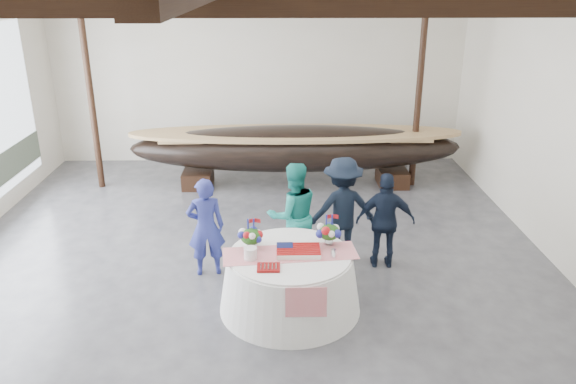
{
  "coord_description": "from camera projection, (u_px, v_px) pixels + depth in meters",
  "views": [
    {
      "loc": [
        0.46,
        -7.8,
        4.45
      ],
      "look_at": [
        0.62,
        0.51,
        1.23
      ],
      "focal_mm": 35.0,
      "sensor_mm": 36.0,
      "label": 1
    }
  ],
  "objects": [
    {
      "name": "wall_back",
      "position": [
        258.0,
        72.0,
        13.65
      ],
      "size": [
        10.0,
        0.02,
        4.5
      ],
      "primitive_type": "cube",
      "color": "silver",
      "rests_on": "ground"
    },
    {
      "name": "pavilion_structure",
      "position": [
        245.0,
        8.0,
        8.11
      ],
      "size": [
        9.8,
        11.76,
        4.5
      ],
      "color": "black",
      "rests_on": "ground"
    },
    {
      "name": "guest_man_left",
      "position": [
        342.0,
        209.0,
        9.16
      ],
      "size": [
        1.23,
        0.84,
        1.76
      ],
      "primitive_type": "imported",
      "rotation": [
        0.0,
        0.0,
        3.32
      ],
      "color": "black",
      "rests_on": "ground"
    },
    {
      "name": "longboat_display",
      "position": [
        296.0,
        148.0,
        12.4
      ],
      "size": [
        7.31,
        1.46,
        1.37
      ],
      "color": "black",
      "rests_on": "ground"
    },
    {
      "name": "banquet_table",
      "position": [
        290.0,
        281.0,
        7.9
      ],
      "size": [
        2.0,
        2.0,
        0.86
      ],
      "color": "white",
      "rests_on": "ground"
    },
    {
      "name": "guest_man_right",
      "position": [
        385.0,
        221.0,
        8.93
      ],
      "size": [
        0.96,
        0.46,
        1.59
      ],
      "primitive_type": "imported",
      "rotation": [
        0.0,
        0.0,
        3.07
      ],
      "color": "black",
      "rests_on": "ground"
    },
    {
      "name": "tabletop_items",
      "position": [
        287.0,
        240.0,
        7.82
      ],
      "size": [
        1.9,
        0.95,
        0.4
      ],
      "color": "red",
      "rests_on": "banquet_table"
    },
    {
      "name": "guest_woman_blue",
      "position": [
        206.0,
        227.0,
        8.69
      ],
      "size": [
        0.64,
        0.48,
        1.6
      ],
      "primitive_type": "imported",
      "rotation": [
        0.0,
        0.0,
        3.31
      ],
      "color": "navy",
      "rests_on": "ground"
    },
    {
      "name": "guest_woman_teal",
      "position": [
        293.0,
        215.0,
        8.93
      ],
      "size": [
        1.0,
        0.87,
        1.75
      ],
      "primitive_type": "imported",
      "rotation": [
        0.0,
        0.0,
        3.41
      ],
      "color": "teal",
      "rests_on": "ground"
    },
    {
      "name": "floor",
      "position": [
        249.0,
        276.0,
        8.88
      ],
      "size": [
        10.0,
        12.0,
        0.01
      ],
      "primitive_type": "cube",
      "color": "#3D3D42",
      "rests_on": "ground"
    }
  ]
}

